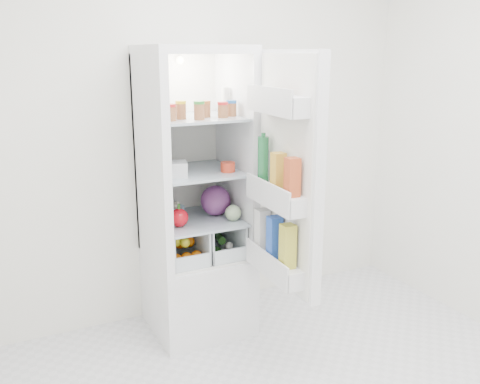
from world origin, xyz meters
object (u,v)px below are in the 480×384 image
refrigerator (194,228)px  mushroom_bowl (172,213)px  red_cabbage (216,200)px  fridge_door (286,180)px

refrigerator → mushroom_bowl: refrigerator is taller
refrigerator → red_cabbage: size_ratio=9.41×
red_cabbage → fridge_door: (0.15, -0.60, 0.25)m
red_cabbage → fridge_door: fridge_door is taller
refrigerator → fridge_door: size_ratio=1.38×
mushroom_bowl → fridge_door: bearing=-56.4°
red_cabbage → fridge_door: bearing=-75.7°
red_cabbage → refrigerator: bearing=163.7°
refrigerator → mushroom_bowl: bearing=175.0°
refrigerator → red_cabbage: 0.23m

